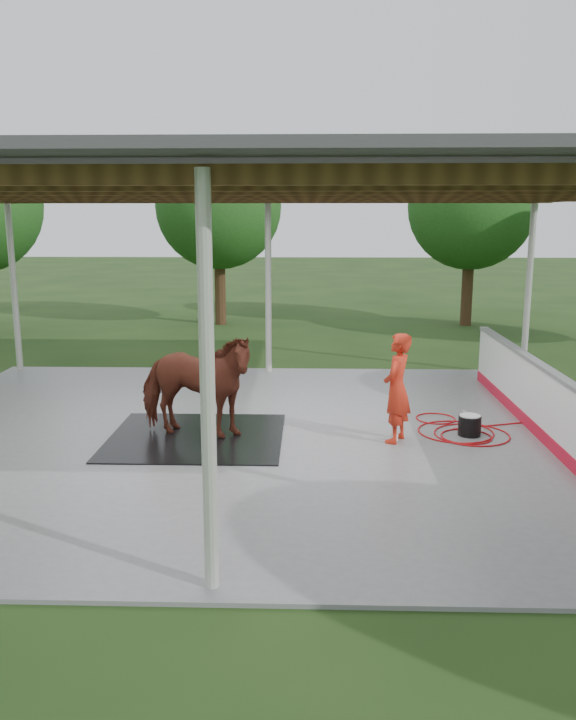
{
  "coord_description": "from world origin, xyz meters",
  "views": [
    {
      "loc": [
        0.91,
        -10.77,
        3.5
      ],
      "look_at": [
        0.59,
        -0.25,
        1.33
      ],
      "focal_mm": 35.0,
      "sensor_mm": 36.0,
      "label": 1
    }
  ],
  "objects_px": {
    "horse": "(195,385)",
    "handler": "(397,388)",
    "wash_bucket": "(470,425)",
    "dasher_board": "(543,404)"
  },
  "relations": [
    {
      "from": "horse",
      "to": "handler",
      "type": "xyz_separation_m",
      "value": [
        3.14,
        -0.09,
        -0.0
      ]
    },
    {
      "from": "dasher_board",
      "to": "horse",
      "type": "bearing_deg",
      "value": -178.21
    },
    {
      "from": "horse",
      "to": "wash_bucket",
      "type": "relative_size",
      "value": 5.5
    },
    {
      "from": "handler",
      "to": "wash_bucket",
      "type": "relative_size",
      "value": 4.74
    },
    {
      "from": "horse",
      "to": "wash_bucket",
      "type": "height_order",
      "value": "horse"
    },
    {
      "from": "dasher_board",
      "to": "handler",
      "type": "xyz_separation_m",
      "value": [
        -2.34,
        -0.26,
        0.31
      ]
    },
    {
      "from": "handler",
      "to": "dasher_board",
      "type": "bearing_deg",
      "value": 121.01
    },
    {
      "from": "handler",
      "to": "wash_bucket",
      "type": "xyz_separation_m",
      "value": [
        1.22,
        0.34,
        -0.68
      ]
    },
    {
      "from": "horse",
      "to": "wash_bucket",
      "type": "xyz_separation_m",
      "value": [
        4.36,
        0.24,
        -0.69
      ]
    },
    {
      "from": "horse",
      "to": "handler",
      "type": "distance_m",
      "value": 3.14
    }
  ]
}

